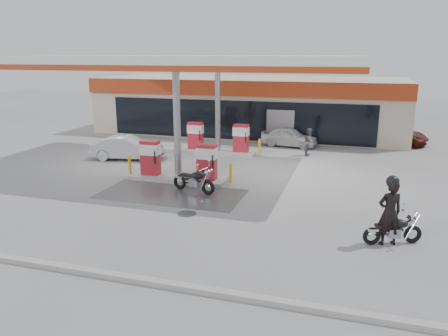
# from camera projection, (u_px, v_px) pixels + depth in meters

# --- Properties ---
(ground) EXTENTS (90.00, 90.00, 0.00)m
(ground) POSITION_uv_depth(u_px,v_px,m) (160.00, 193.00, 18.39)
(ground) COLOR gray
(ground) RESTS_ON ground
(wet_patch) EXTENTS (6.00, 3.00, 0.00)m
(wet_patch) POSITION_uv_depth(u_px,v_px,m) (171.00, 194.00, 18.25)
(wet_patch) COLOR #4C4C4F
(wet_patch) RESTS_ON ground
(drain_cover) EXTENTS (0.70, 0.70, 0.01)m
(drain_cover) POSITION_uv_depth(u_px,v_px,m) (187.00, 214.00, 15.98)
(drain_cover) COLOR #38383A
(drain_cover) RESTS_ON ground
(kerb) EXTENTS (28.00, 0.25, 0.15)m
(kerb) POSITION_uv_depth(u_px,v_px,m) (51.00, 266.00, 11.90)
(kerb) COLOR gray
(kerb) RESTS_ON ground
(store_building) EXTENTS (22.00, 8.22, 4.00)m
(store_building) POSITION_uv_depth(u_px,v_px,m) (250.00, 105.00, 32.64)
(store_building) COLOR beige
(store_building) RESTS_ON ground
(canopy) EXTENTS (16.00, 10.02, 5.51)m
(canopy) POSITION_uv_depth(u_px,v_px,m) (199.00, 62.00, 21.69)
(canopy) COLOR silver
(canopy) RESTS_ON ground
(pump_island_near) EXTENTS (5.14, 1.30, 1.78)m
(pump_island_near) POSITION_uv_depth(u_px,v_px,m) (178.00, 165.00, 20.07)
(pump_island_near) COLOR #9E9E99
(pump_island_near) RESTS_ON ground
(pump_island_far) EXTENTS (5.14, 1.30, 1.78)m
(pump_island_far) POSITION_uv_depth(u_px,v_px,m) (218.00, 141.00, 25.62)
(pump_island_far) COLOR #9E9E99
(pump_island_far) RESTS_ON ground
(main_motorcycle) EXTENTS (1.78, 0.94, 0.97)m
(main_motorcycle) POSITION_uv_depth(u_px,v_px,m) (394.00, 231.00, 13.35)
(main_motorcycle) COLOR black
(main_motorcycle) RESTS_ON ground
(biker_main) EXTENTS (0.89, 0.76, 2.05)m
(biker_main) POSITION_uv_depth(u_px,v_px,m) (390.00, 213.00, 13.18)
(biker_main) COLOR black
(biker_main) RESTS_ON ground
(parked_motorcycle) EXTENTS (2.08, 0.98, 1.09)m
(parked_motorcycle) POSITION_uv_depth(u_px,v_px,m) (194.00, 181.00, 18.40)
(parked_motorcycle) COLOR black
(parked_motorcycle) RESTS_ON ground
(sedan_white) EXTENTS (3.71, 1.91, 1.21)m
(sedan_white) POSITION_uv_depth(u_px,v_px,m) (289.00, 137.00, 27.56)
(sedan_white) COLOR silver
(sedan_white) RESTS_ON ground
(attendant) EXTENTS (0.60, 0.77, 1.58)m
(attendant) POSITION_uv_depth(u_px,v_px,m) (309.00, 142.00, 25.06)
(attendant) COLOR #4F4F53
(attendant) RESTS_ON ground
(hatchback_silver) EXTENTS (4.12, 2.05, 1.30)m
(hatchback_silver) POSITION_uv_depth(u_px,v_px,m) (127.00, 148.00, 24.14)
(hatchback_silver) COLOR #B3B4BB
(hatchback_silver) RESTS_ON ground
(parked_car_left) EXTENTS (4.67, 2.27, 1.31)m
(parked_car_left) POSITION_uv_depth(u_px,v_px,m) (165.00, 123.00, 32.92)
(parked_car_left) COLOR #141745
(parked_car_left) RESTS_ON ground
(parked_car_right) EXTENTS (4.85, 3.45, 1.23)m
(parked_car_right) POSITION_uv_depth(u_px,v_px,m) (392.00, 134.00, 28.38)
(parked_car_right) COLOR #48120F
(parked_car_right) RESTS_ON ground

